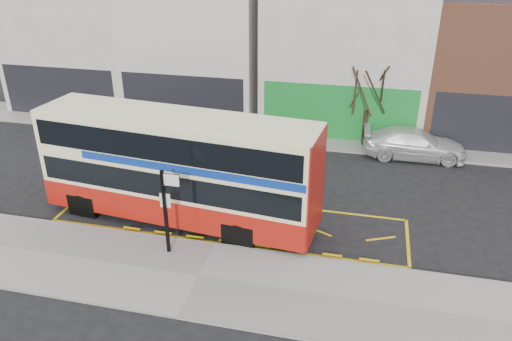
% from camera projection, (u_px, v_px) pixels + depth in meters
% --- Properties ---
extents(ground, '(120.00, 120.00, 0.00)m').
position_uv_depth(ground, '(218.00, 242.00, 18.90)').
color(ground, black).
rests_on(ground, ground).
extents(pavement, '(40.00, 4.00, 0.15)m').
position_uv_depth(pavement, '(198.00, 277.00, 16.85)').
color(pavement, gray).
rests_on(pavement, ground).
extents(kerb, '(40.00, 0.15, 0.15)m').
position_uv_depth(kerb, '(215.00, 245.00, 18.54)').
color(kerb, gray).
rests_on(kerb, ground).
extents(far_pavement, '(50.00, 3.00, 0.15)m').
position_uv_depth(far_pavement, '(275.00, 135.00, 28.50)').
color(far_pavement, gray).
rests_on(far_pavement, ground).
extents(road_markings, '(14.00, 3.40, 0.01)m').
position_uv_depth(road_markings, '(230.00, 220.00, 20.30)').
color(road_markings, yellow).
rests_on(road_markings, ground).
extents(terrace_far_left, '(8.00, 8.01, 10.80)m').
position_uv_depth(terrace_far_left, '(86.00, 28.00, 32.68)').
color(terrace_far_left, beige).
rests_on(terrace_far_left, ground).
extents(terrace_left, '(8.00, 8.01, 11.80)m').
position_uv_depth(terrace_left, '(201.00, 25.00, 30.83)').
color(terrace_left, beige).
rests_on(terrace_left, ground).
extents(terrace_green_shop, '(9.00, 8.01, 11.30)m').
position_uv_depth(terrace_green_shop, '(348.00, 35.00, 29.09)').
color(terrace_green_shop, beige).
rests_on(terrace_green_shop, ground).
extents(terrace_right, '(9.00, 8.01, 10.30)m').
position_uv_depth(terrace_right, '(512.00, 52.00, 27.47)').
color(terrace_right, '#9B593E').
rests_on(terrace_right, ground).
extents(double_decker_bus, '(11.28, 3.69, 4.42)m').
position_uv_depth(double_decker_bus, '(179.00, 167.00, 19.40)').
color(double_decker_bus, '#FAF2BE').
rests_on(double_decker_bus, ground).
extents(bus_stop_post, '(0.81, 0.14, 3.26)m').
position_uv_depth(bus_stop_post, '(167.00, 205.00, 17.23)').
color(bus_stop_post, black).
rests_on(bus_stop_post, pavement).
extents(car_silver, '(3.92, 1.89, 1.29)m').
position_uv_depth(car_silver, '(118.00, 129.00, 27.73)').
color(car_silver, '#98999D').
rests_on(car_silver, ground).
extents(car_grey, '(3.83, 1.72, 1.22)m').
position_uv_depth(car_grey, '(192.00, 138.00, 26.65)').
color(car_grey, '#37383E').
rests_on(car_grey, ground).
extents(car_white, '(5.24, 2.29, 1.50)m').
position_uv_depth(car_white, '(414.00, 144.00, 25.57)').
color(car_white, silver).
rests_on(car_white, ground).
extents(street_tree_right, '(2.62, 2.62, 5.66)m').
position_uv_depth(street_tree_right, '(370.00, 77.00, 25.44)').
color(street_tree_right, '#312016').
rests_on(street_tree_right, ground).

